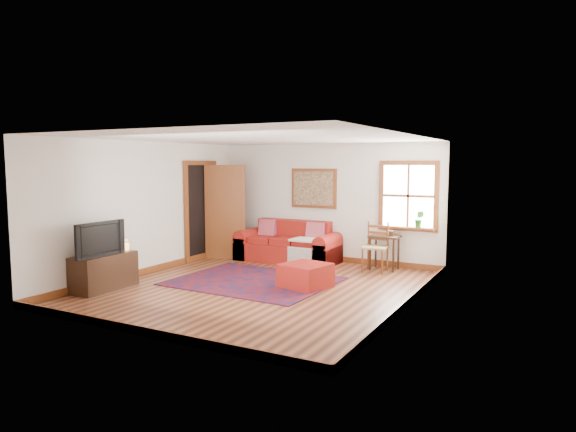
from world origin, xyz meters
The scene contains 13 objects.
ground centered at (0.00, 0.00, 0.00)m, with size 5.50×5.50×0.00m, color #472013.
room_envelope centered at (0.00, 0.02, 1.65)m, with size 5.04×5.54×2.52m.
window centered at (1.78, 2.70, 1.31)m, with size 1.18×0.20×1.38m.
doorway centered at (-2.21, 1.78, 1.07)m, with size 0.89×1.08×2.14m.
framed_artwork centered at (-0.30, 2.71, 1.55)m, with size 1.05×0.07×0.85m.
persian_rug centered at (-0.34, 0.34, 0.01)m, with size 2.70×2.16×0.02m, color #610E0D.
red_leather_sofa centered at (-0.70, 2.32, 0.28)m, with size 2.19×0.91×0.86m.
red_ottoman centered at (0.66, 0.38, 0.20)m, with size 0.71×0.71×0.41m, color maroon.
side_table centered at (1.39, 2.42, 0.56)m, with size 0.57×0.42×0.68m.
ladder_back_chair centered at (1.29, 2.19, 0.52)m, with size 0.46×0.44×0.96m.
media_cabinet centered at (-2.24, -1.31, 0.30)m, with size 0.49×1.08×0.59m, color #331D11.
television centered at (-2.22, -1.46, 0.88)m, with size 0.98×0.13×0.56m, color black.
candle_hurricane centered at (-2.19, -0.85, 0.68)m, with size 0.12×0.12×0.18m.
Camera 1 is at (4.39, -7.25, 2.11)m, focal length 32.00 mm.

